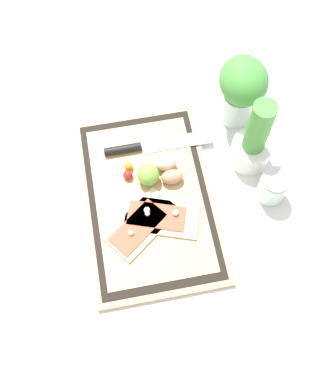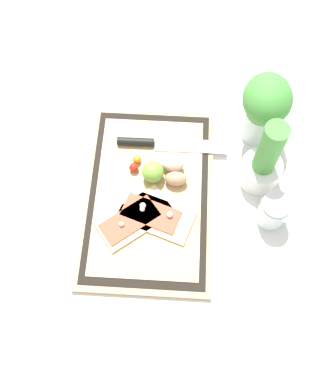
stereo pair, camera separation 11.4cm
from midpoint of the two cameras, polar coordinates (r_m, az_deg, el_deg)
The scene contains 13 objects.
ground_plane at distance 1.17m, azimuth -4.77°, elevation -1.33°, with size 6.00×6.00×0.00m, color silver.
cutting_board at distance 1.16m, azimuth -4.80°, elevation -1.18°, with size 0.52×0.33×0.02m.
pizza_slice_near at distance 1.12m, azimuth -5.93°, elevation -4.45°, with size 0.19×0.21×0.02m.
pizza_slice_far at distance 1.12m, azimuth -3.35°, elevation -3.50°, with size 0.15×0.20×0.02m.
knife at distance 1.21m, azimuth -5.72°, elevation 5.45°, with size 0.04×0.30×0.02m.
egg_brown at distance 1.15m, azimuth -1.84°, elevation 1.64°, with size 0.04×0.06×0.04m, color tan.
egg_pink at distance 1.17m, azimuth -2.65°, elevation 3.31°, with size 0.04×0.06×0.04m, color beige.
lime at distance 1.15m, azimuth -4.89°, elevation 1.87°, with size 0.06×0.06×0.06m, color #7FB742.
cherry_tomato_red at distance 1.17m, azimuth -7.44°, elevation 1.87°, with size 0.02×0.02×0.02m, color red.
cherry_tomato_yellow at distance 1.18m, azimuth -7.33°, elevation 2.96°, with size 0.02×0.02×0.02m, color orange.
herb_pot at distance 1.16m, azimuth 8.47°, elevation 5.85°, with size 0.10×0.10×0.24m.
sauce_jar at distance 1.16m, azimuth 10.84°, elevation 0.28°, with size 0.07×0.07×0.09m.
herb_glass at distance 1.19m, azimuth 7.07°, elevation 12.68°, with size 0.14×0.12×0.22m.
Camera 1 is at (0.46, -0.05, 1.07)m, focal length 42.00 mm.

